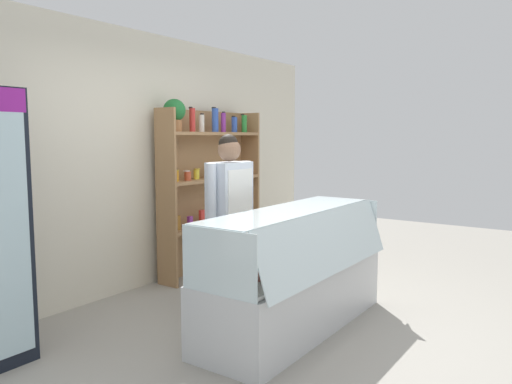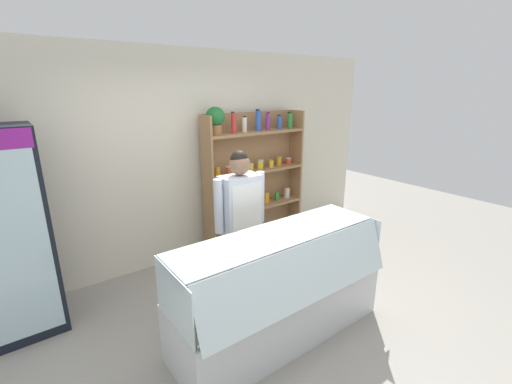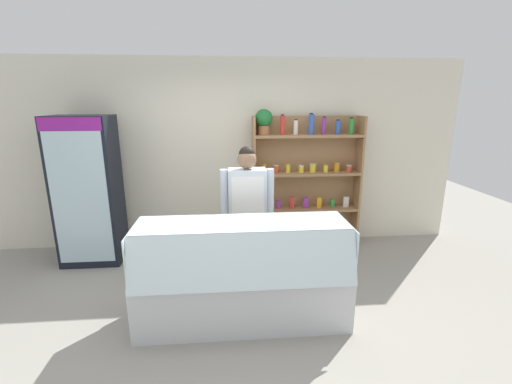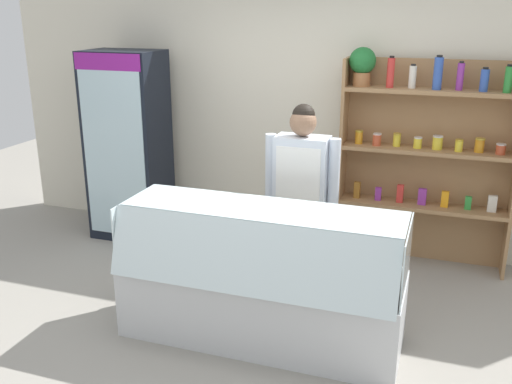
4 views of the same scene
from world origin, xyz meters
TOP-DOWN VIEW (x-y plane):
  - ground_plane at (0.00, 0.00)m, footprint 12.00×12.00m
  - back_wall at (0.00, 1.95)m, footprint 6.80×0.10m
  - shelving_unit at (1.05, 1.72)m, footprint 1.55×0.29m
  - deli_display_case at (0.10, -0.05)m, footprint 2.03×0.74m
  - shop_clerk at (0.19, 0.71)m, footprint 0.61×0.25m

SIDE VIEW (x-z plane):
  - ground_plane at x=0.00m, z-range 0.00..0.00m
  - deli_display_case at x=0.10m, z-range -0.19..0.82m
  - shop_clerk at x=0.19m, z-range 0.15..1.78m
  - shelving_unit at x=1.05m, z-range 0.12..2.13m
  - back_wall at x=0.00m, z-range 0.00..2.70m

